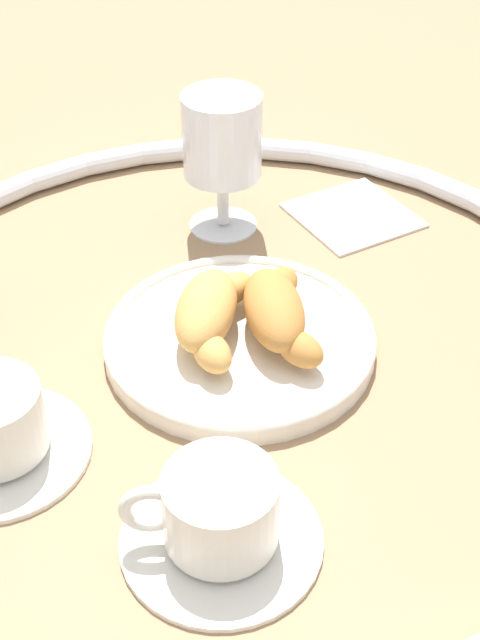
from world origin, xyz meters
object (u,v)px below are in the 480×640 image
at_px(croissant_large, 210,312).
at_px(croissant_small, 278,311).
at_px(folded_napkin, 353,214).
at_px(coffee_cup_far, 219,517).
at_px(juice_glass_right, 222,142).
at_px(pastry_plate, 240,338).

bearing_deg(croissant_large, croissant_small, 118.63).
bearing_deg(folded_napkin, coffee_cup_far, 9.53).
xyz_separation_m(juice_glass_right, folded_napkin, (-0.08, 0.11, -0.09)).
distance_m(juice_glass_right, folded_napkin, 0.16).
bearing_deg(coffee_cup_far, croissant_large, -149.78).
bearing_deg(croissant_small, pastry_plate, -61.58).
bearing_deg(coffee_cup_far, juice_glass_right, -152.38).
height_order(croissant_large, juice_glass_right, juice_glass_right).
distance_m(coffee_cup_far, folded_napkin, 0.43).
xyz_separation_m(croissant_small, coffee_cup_far, (0.20, 0.05, -0.01)).
relative_size(coffee_cup_far, juice_glass_right, 0.97).
relative_size(croissant_large, folded_napkin, 1.19).
height_order(pastry_plate, croissant_small, croissant_small).
xyz_separation_m(pastry_plate, juice_glass_right, (-0.16, -0.10, 0.08)).
height_order(croissant_small, folded_napkin, croissant_small).
xyz_separation_m(pastry_plate, croissant_large, (0.01, -0.02, 0.03)).
bearing_deg(juice_glass_right, croissant_small, 41.25).
distance_m(croissant_small, juice_glass_right, 0.20).
xyz_separation_m(coffee_cup_far, juice_glass_right, (-0.34, -0.18, 0.07)).
relative_size(croissant_large, coffee_cup_far, 0.96).
xyz_separation_m(pastry_plate, croissant_small, (-0.01, 0.03, 0.03)).
bearing_deg(croissant_large, folded_napkin, 173.29).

